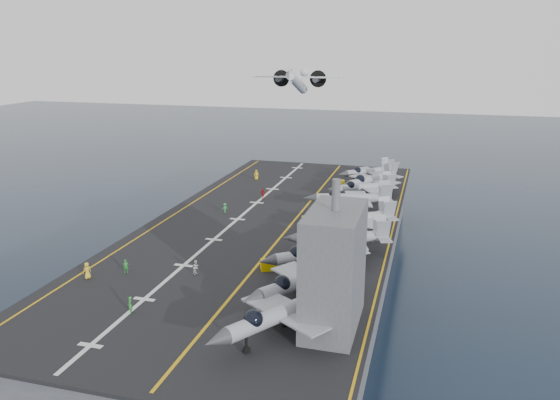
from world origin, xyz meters
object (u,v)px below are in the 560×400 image
(fighter_jet_0, at_px, (281,312))
(tow_cart_a, at_px, (269,265))
(island_superstructure, at_px, (334,255))
(transport_plane, at_px, (297,83))

(fighter_jet_0, distance_m, tow_cart_a, 16.58)
(island_superstructure, xyz_separation_m, transport_plane, (-26.41, 91.01, 10.30))
(fighter_jet_0, height_order, tow_cart_a, fighter_jet_0)
(island_superstructure, bearing_deg, transport_plane, 106.18)
(transport_plane, bearing_deg, fighter_jet_0, -76.85)
(island_superstructure, distance_m, transport_plane, 95.32)
(fighter_jet_0, height_order, transport_plane, transport_plane)
(island_superstructure, height_order, tow_cart_a, island_superstructure)
(island_superstructure, distance_m, fighter_jet_0, 7.43)
(fighter_jet_0, bearing_deg, transport_plane, 103.15)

